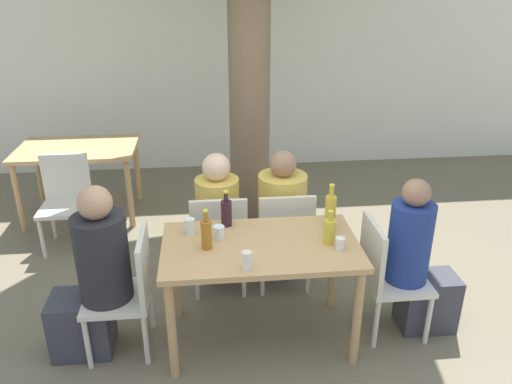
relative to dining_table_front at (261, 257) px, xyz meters
name	(u,v)px	position (x,y,z in m)	size (l,w,h in m)	color
ground_plane	(260,336)	(0.00, 0.00, -0.68)	(30.00, 30.00, 0.00)	#706651
cafe_building_wall	(229,62)	(0.00, 3.64, 0.72)	(10.00, 0.08, 2.80)	white
dining_table_front	(261,257)	(0.00, 0.00, 0.00)	(1.32, 0.77, 0.78)	tan
dining_table_back	(78,156)	(-1.69, 2.24, 0.00)	(1.22, 0.82, 0.78)	tan
patio_chair_0	(129,287)	(-0.89, 0.00, -0.18)	(0.44, 0.44, 0.88)	beige
patio_chair_1	(385,272)	(0.89, 0.00, -0.18)	(0.44, 0.44, 0.88)	beige
patio_chair_2	(219,238)	(-0.26, 0.61, -0.18)	(0.44, 0.44, 0.88)	beige
patio_chair_3	(284,235)	(0.26, 0.61, -0.18)	(0.44, 0.44, 0.88)	beige
patio_chair_4	(66,196)	(-1.69, 1.59, -0.18)	(0.44, 0.44, 0.88)	beige
person_seated_0	(94,281)	(-1.12, 0.00, -0.12)	(0.57, 0.35, 1.24)	#383842
person_seated_1	(418,266)	(1.13, 0.00, -0.15)	(0.55, 0.30, 1.20)	#383842
person_seated_2	(218,222)	(-0.26, 0.85, -0.15)	(0.35, 0.58, 1.16)	#383842
person_seated_3	(280,219)	(0.26, 0.84, -0.15)	(0.40, 0.60, 1.17)	#383842
amber_bottle_0	(206,234)	(-0.36, -0.02, 0.21)	(0.07, 0.07, 0.28)	#9E661E
oil_cruet_1	(330,210)	(0.52, 0.21, 0.23)	(0.08, 0.08, 0.32)	gold
oil_cruet_2	(329,231)	(0.46, -0.03, 0.19)	(0.08, 0.08, 0.24)	gold
wine_bottle_3	(226,212)	(-0.21, 0.30, 0.20)	(0.08, 0.08, 0.27)	#331923
drinking_glass_0	(247,261)	(-0.12, -0.30, 0.16)	(0.06, 0.06, 0.12)	silver
drinking_glass_1	(340,244)	(0.51, -0.13, 0.14)	(0.06, 0.06, 0.09)	silver
drinking_glass_2	(331,227)	(0.51, 0.12, 0.14)	(0.08, 0.08, 0.08)	silver
drinking_glass_3	(190,226)	(-0.47, 0.19, 0.16)	(0.07, 0.07, 0.11)	white
drinking_glass_4	(219,232)	(-0.28, 0.11, 0.15)	(0.08, 0.08, 0.09)	white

